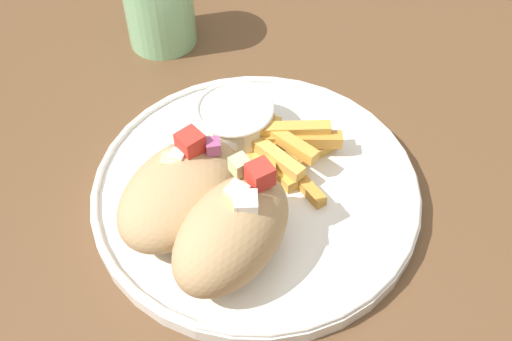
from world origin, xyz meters
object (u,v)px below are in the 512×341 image
at_px(pita_sandwich_near, 233,231).
at_px(water_glass, 159,7).
at_px(pita_sandwich_far, 180,191).
at_px(plate, 256,189).
at_px(sauce_ramekin, 235,119).
at_px(fries_pile, 279,151).

distance_m(pita_sandwich_near, water_glass, 0.30).
bearing_deg(pita_sandwich_far, water_glass, 42.42).
height_order(plate, sauce_ramekin, sauce_ramekin).
relative_size(pita_sandwich_far, water_glass, 1.40).
height_order(sauce_ramekin, water_glass, water_glass).
relative_size(plate, sauce_ramekin, 3.93).
distance_m(pita_sandwich_far, sauce_ramekin, 0.10).
bearing_deg(water_glass, pita_sandwich_near, -122.87).
xyz_separation_m(sauce_ramekin, water_glass, (0.07, 0.17, 0.01)).
distance_m(plate, fries_pile, 0.04).
relative_size(fries_pile, water_glass, 1.25).
xyz_separation_m(pita_sandwich_near, fries_pile, (0.10, 0.04, -0.02)).
distance_m(fries_pile, water_glass, 0.23).
height_order(pita_sandwich_far, water_glass, water_glass).
xyz_separation_m(fries_pile, sauce_ramekin, (-0.00, 0.05, 0.01)).
relative_size(plate, fries_pile, 2.41).
bearing_deg(fries_pile, sauce_ramekin, 92.99).
xyz_separation_m(plate, sauce_ramekin, (0.03, 0.05, 0.02)).
height_order(pita_sandwich_far, sauce_ramekin, pita_sandwich_far).
distance_m(sauce_ramekin, water_glass, 0.18).
bearing_deg(pita_sandwich_far, sauce_ramekin, 8.11).
bearing_deg(sauce_ramekin, water_glass, 68.35).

